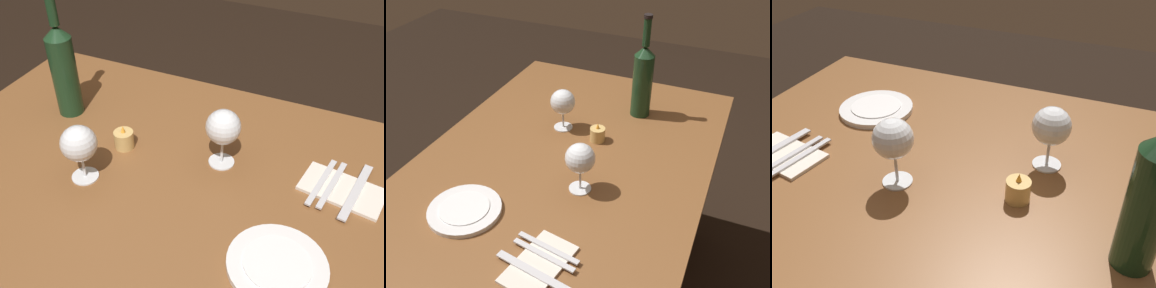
# 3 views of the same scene
# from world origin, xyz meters

# --- Properties ---
(dining_table) EXTENTS (1.30, 0.90, 0.74)m
(dining_table) POSITION_xyz_m (0.00, 0.00, 0.65)
(dining_table) COLOR brown
(dining_table) RESTS_ON ground
(wine_glass_left) EXTENTS (0.09, 0.09, 0.16)m
(wine_glass_left) POSITION_xyz_m (0.11, 0.10, 0.85)
(wine_glass_left) COLOR white
(wine_glass_left) RESTS_ON dining_table
(wine_glass_right) EXTENTS (0.09, 0.09, 0.15)m
(wine_glass_right) POSITION_xyz_m (-0.17, -0.08, 0.84)
(wine_glass_right) COLOR white
(wine_glass_right) RESTS_ON dining_table
(wine_bottle) EXTENTS (0.07, 0.07, 0.38)m
(wine_bottle) POSITION_xyz_m (-0.38, 0.14, 0.88)
(wine_bottle) COLOR #19381E
(wine_bottle) RESTS_ON dining_table
(votive_candle) EXTENTS (0.05, 0.05, 0.07)m
(votive_candle) POSITION_xyz_m (-0.15, 0.06, 0.76)
(votive_candle) COLOR #DBB266
(votive_candle) RESTS_ON dining_table
(dinner_plate) EXTENTS (0.20, 0.20, 0.02)m
(dinner_plate) POSITION_xyz_m (0.33, -0.15, 0.75)
(dinner_plate) COLOR white
(dinner_plate) RESTS_ON dining_table
(folded_napkin) EXTENTS (0.21, 0.14, 0.01)m
(folded_napkin) POSITION_xyz_m (0.41, 0.12, 0.74)
(folded_napkin) COLOR silver
(folded_napkin) RESTS_ON dining_table
(fork_inner) EXTENTS (0.04, 0.18, 0.00)m
(fork_inner) POSITION_xyz_m (0.38, 0.12, 0.75)
(fork_inner) COLOR silver
(fork_inner) RESTS_ON folded_napkin
(fork_outer) EXTENTS (0.04, 0.18, 0.00)m
(fork_outer) POSITION_xyz_m (0.36, 0.12, 0.75)
(fork_outer) COLOR silver
(fork_outer) RESTS_ON folded_napkin
(table_knife) EXTENTS (0.05, 0.21, 0.00)m
(table_knife) POSITION_xyz_m (0.44, 0.12, 0.75)
(table_knife) COLOR silver
(table_knife) RESTS_ON folded_napkin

